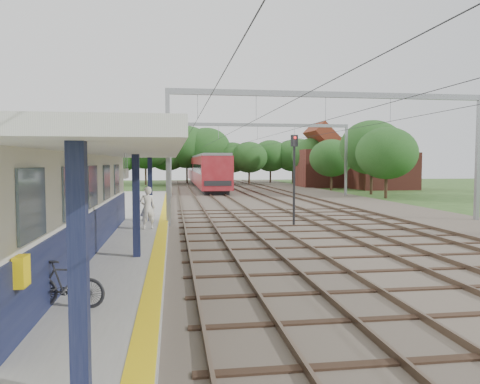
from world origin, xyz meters
TOP-DOWN VIEW (x-y plane):
  - ground at (0.00, 0.00)m, footprint 160.00×160.00m
  - ballast_bed at (4.00, 30.00)m, footprint 18.00×90.00m
  - platform at (-7.50, 14.00)m, footprint 5.00×52.00m
  - yellow_stripe at (-5.25, 14.00)m, footprint 0.45×52.00m
  - station_building at (-8.88, 7.00)m, footprint 3.41×18.00m
  - canopy at (-7.77, 6.00)m, footprint 6.40×20.00m
  - rail_tracks at (1.50, 30.00)m, footprint 11.80×88.00m
  - catenary_system at (3.39, 25.28)m, footprint 17.22×88.00m
  - tree_band at (3.84, 57.12)m, footprint 31.72×30.88m
  - house_near at (21.00, 46.00)m, footprint 7.00×6.12m
  - house_far at (16.00, 52.00)m, footprint 8.00×6.12m
  - person at (-5.88, 12.08)m, footprint 0.77×0.59m
  - bicycle at (-6.92, 0.90)m, footprint 1.67×0.80m
  - train at (-0.50, 55.48)m, footprint 3.15×39.23m
  - signal_post at (1.35, 14.33)m, footprint 0.37×0.33m

SIDE VIEW (x-z plane):
  - ground at x=0.00m, z-range 0.00..0.00m
  - ballast_bed at x=4.00m, z-range 0.00..0.10m
  - platform at x=-7.50m, z-range 0.00..0.35m
  - rail_tracks at x=1.50m, z-range 0.10..0.25m
  - yellow_stripe at x=-5.25m, z-range 0.35..0.36m
  - bicycle at x=-6.92m, z-range 0.35..1.32m
  - person at x=-5.88m, z-range 0.35..2.24m
  - station_building at x=-8.88m, z-range 0.34..3.74m
  - train at x=-0.50m, z-range 0.23..4.35m
  - house_near at x=21.00m, z-range -0.96..6.93m
  - signal_post at x=1.35m, z-range 0.69..5.39m
  - house_far at x=16.00m, z-range -1.09..7.56m
  - canopy at x=-7.77m, z-range 1.92..5.36m
  - tree_band at x=3.84m, z-range 0.51..9.33m
  - catenary_system at x=3.39m, z-range 2.01..9.01m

